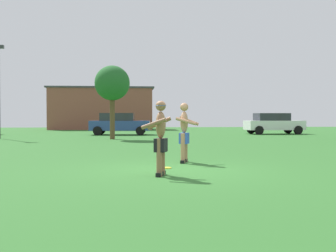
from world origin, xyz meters
TOP-DOWN VIEW (x-y plane):
  - ground_plane at (0.00, 0.00)m, footprint 80.00×80.00m
  - player_near at (0.55, 1.76)m, footprint 0.75×0.72m
  - player_in_black at (-0.34, -0.82)m, footprint 0.73×0.67m
  - frisbee at (-0.09, 0.48)m, footprint 0.26×0.26m
  - car_white_mid_lot at (9.78, 20.20)m, footprint 4.37×2.16m
  - car_blue_far_end at (-1.84, 19.94)m, footprint 4.41×2.27m
  - outbuilding_behind_lot at (-4.01, 32.71)m, footprint 10.67×4.38m
  - tree_left_field at (-2.09, 14.23)m, footprint 2.06×2.06m

SIDE VIEW (x-z plane):
  - ground_plane at x=0.00m, z-range 0.00..0.00m
  - frisbee at x=-0.09m, z-range 0.00..0.03m
  - car_white_mid_lot at x=9.78m, z-range 0.03..1.61m
  - car_blue_far_end at x=-1.84m, z-range 0.03..1.61m
  - player_near at x=0.55m, z-range 0.06..1.80m
  - player_in_black at x=-0.34m, z-range 0.09..1.81m
  - outbuilding_behind_lot at x=-4.01m, z-range 0.01..4.31m
  - tree_left_field at x=-2.09m, z-range 1.09..5.42m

